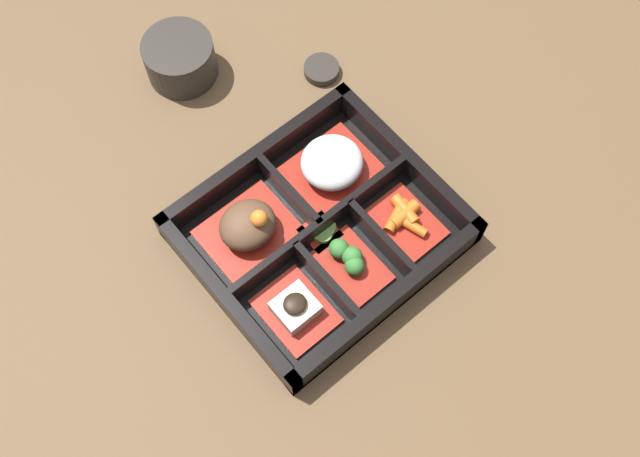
{
  "coord_description": "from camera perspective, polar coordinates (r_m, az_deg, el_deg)",
  "views": [
    {
      "loc": [
        -0.22,
        -0.26,
        0.8
      ],
      "look_at": [
        0.0,
        0.0,
        0.03
      ],
      "focal_mm": 42.0,
      "sensor_mm": 36.0,
      "label": 1
    }
  ],
  "objects": [
    {
      "name": "ground_plane",
      "position": [
        0.87,
        0.0,
        -0.67
      ],
      "size": [
        3.0,
        3.0,
        0.0
      ],
      "primitive_type": "plane",
      "color": "brown"
    },
    {
      "name": "bento_base",
      "position": [
        0.86,
        0.0,
        -0.54
      ],
      "size": [
        0.28,
        0.24,
        0.01
      ],
      "color": "black",
      "rests_on": "ground_plane"
    },
    {
      "name": "bento_rim",
      "position": [
        0.84,
        0.13,
        -0.18
      ],
      "size": [
        0.28,
        0.24,
        0.05
      ],
      "color": "black",
      "rests_on": "ground_plane"
    },
    {
      "name": "bowl_stew",
      "position": [
        0.84,
        -5.48,
        0.14
      ],
      "size": [
        0.1,
        0.09,
        0.06
      ],
      "color": "maroon",
      "rests_on": "bento_base"
    },
    {
      "name": "bowl_rice",
      "position": [
        0.87,
        0.91,
        4.92
      ],
      "size": [
        0.1,
        0.09,
        0.04
      ],
      "color": "maroon",
      "rests_on": "bento_base"
    },
    {
      "name": "bowl_tofu",
      "position": [
        0.81,
        -1.88,
        -6.13
      ],
      "size": [
        0.07,
        0.08,
        0.03
      ],
      "color": "maroon",
      "rests_on": "bento_base"
    },
    {
      "name": "bowl_greens",
      "position": [
        0.83,
        2.25,
        -2.49
      ],
      "size": [
        0.06,
        0.08,
        0.03
      ],
      "color": "maroon",
      "rests_on": "bento_base"
    },
    {
      "name": "bowl_carrots",
      "position": [
        0.86,
        6.47,
        0.71
      ],
      "size": [
        0.06,
        0.08,
        0.02
      ],
      "color": "maroon",
      "rests_on": "bento_base"
    },
    {
      "name": "bowl_pickles",
      "position": [
        0.85,
        0.17,
        -0.18
      ],
      "size": [
        0.04,
        0.04,
        0.01
      ],
      "color": "maroon",
      "rests_on": "bento_base"
    },
    {
      "name": "tea_cup",
      "position": [
        0.97,
        -10.63,
        12.64
      ],
      "size": [
        0.09,
        0.09,
        0.05
      ],
      "color": "#2D2823",
      "rests_on": "ground_plane"
    },
    {
      "name": "sauce_dish",
      "position": [
        0.97,
        0.12,
        12.02
      ],
      "size": [
        0.05,
        0.05,
        0.01
      ],
      "color": "#2D2823",
      "rests_on": "ground_plane"
    }
  ]
}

